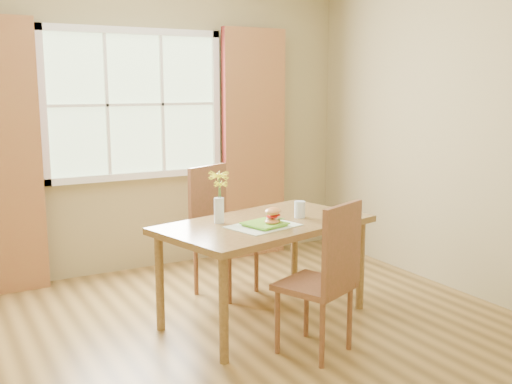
{
  "coord_description": "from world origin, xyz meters",
  "views": [
    {
      "loc": [
        -1.66,
        -3.29,
        1.67
      ],
      "look_at": [
        0.3,
        0.22,
        0.95
      ],
      "focal_mm": 42.0,
      "sensor_mm": 36.0,
      "label": 1
    }
  ],
  "objects_px": {
    "dining_table": "(265,232)",
    "chair_near": "(326,273)",
    "croissant_sandwich": "(273,216)",
    "water_glass": "(300,210)",
    "chair_far": "(218,224)",
    "flower_vase": "(219,192)"
  },
  "relations": [
    {
      "from": "croissant_sandwich",
      "to": "chair_near",
      "type": "bearing_deg",
      "value": -125.3
    },
    {
      "from": "chair_near",
      "to": "dining_table",
      "type": "bearing_deg",
      "value": 69.99
    },
    {
      "from": "chair_near",
      "to": "croissant_sandwich",
      "type": "height_order",
      "value": "chair_near"
    },
    {
      "from": "flower_vase",
      "to": "water_glass",
      "type": "bearing_deg",
      "value": -12.58
    },
    {
      "from": "dining_table",
      "to": "flower_vase",
      "type": "xyz_separation_m",
      "value": [
        -0.3,
        0.12,
        0.29
      ]
    },
    {
      "from": "water_glass",
      "to": "chair_near",
      "type": "bearing_deg",
      "value": -110.18
    },
    {
      "from": "dining_table",
      "to": "chair_near",
      "type": "relative_size",
      "value": 1.67
    },
    {
      "from": "dining_table",
      "to": "chair_far",
      "type": "bearing_deg",
      "value": 79.42
    },
    {
      "from": "croissant_sandwich",
      "to": "flower_vase",
      "type": "relative_size",
      "value": 0.5
    },
    {
      "from": "chair_near",
      "to": "flower_vase",
      "type": "height_order",
      "value": "flower_vase"
    },
    {
      "from": "croissant_sandwich",
      "to": "flower_vase",
      "type": "xyz_separation_m",
      "value": [
        -0.27,
        0.28,
        0.14
      ]
    },
    {
      "from": "chair_near",
      "to": "croissant_sandwich",
      "type": "bearing_deg",
      "value": 73.84
    },
    {
      "from": "dining_table",
      "to": "croissant_sandwich",
      "type": "xyz_separation_m",
      "value": [
        -0.03,
        -0.16,
        0.15
      ]
    },
    {
      "from": "chair_far",
      "to": "dining_table",
      "type": "bearing_deg",
      "value": -110.91
    },
    {
      "from": "water_glass",
      "to": "flower_vase",
      "type": "height_order",
      "value": "flower_vase"
    },
    {
      "from": "dining_table",
      "to": "croissant_sandwich",
      "type": "relative_size",
      "value": 8.91
    },
    {
      "from": "water_glass",
      "to": "croissant_sandwich",
      "type": "bearing_deg",
      "value": -155.11
    },
    {
      "from": "chair_near",
      "to": "croissant_sandwich",
      "type": "distance_m",
      "value": 0.6
    },
    {
      "from": "dining_table",
      "to": "chair_near",
      "type": "height_order",
      "value": "chair_near"
    },
    {
      "from": "croissant_sandwich",
      "to": "flower_vase",
      "type": "height_order",
      "value": "flower_vase"
    },
    {
      "from": "flower_vase",
      "to": "chair_near",
      "type": "bearing_deg",
      "value": -67.83
    },
    {
      "from": "chair_near",
      "to": "chair_far",
      "type": "height_order",
      "value": "chair_far"
    }
  ]
}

